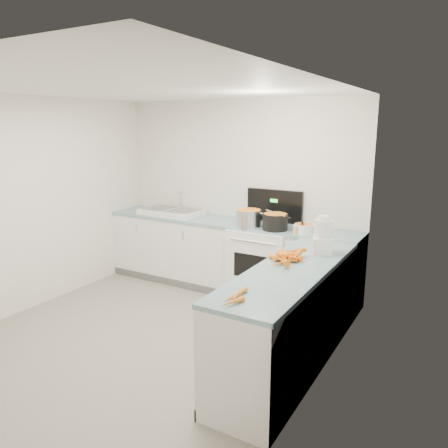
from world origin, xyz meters
The scene contains 19 objects.
floor centered at (0.00, 0.00, 0.00)m, with size 3.50×4.00×0.00m, color gray, non-canonical shape.
ceiling centered at (0.00, 0.00, 2.50)m, with size 3.50×4.00×0.00m, color silver, non-canonical shape.
wall_back centered at (0.00, 2.00, 1.25)m, with size 3.50×2.50×0.00m, color silver, non-canonical shape.
wall_left centered at (-1.75, 0.00, 1.25)m, with size 4.00×2.50×0.00m, color silver, non-canonical shape.
wall_right centered at (1.75, 0.00, 1.25)m, with size 4.00×2.50×0.00m, color silver, non-canonical shape.
counter_back centered at (0.00, 1.70, 0.47)m, with size 3.50×0.62×0.94m.
counter_right centered at (1.45, 0.30, 0.47)m, with size 0.62×2.20×0.94m.
stove centered at (0.55, 1.69, 0.47)m, with size 0.76×0.65×1.36m.
sink centered at (-0.90, 1.70, 0.98)m, with size 0.86×0.52×0.31m.
steel_pot centered at (0.40, 1.54, 1.04)m, with size 0.32×0.32×0.23m, color silver.
black_pot centered at (0.74, 1.55, 1.03)m, with size 0.30×0.30×0.22m, color black.
wooden_spoon centered at (0.74, 1.55, 1.15)m, with size 0.02×0.02×0.42m, color #AD7A47.
mixing_bowl centered at (1.10, 1.58, 0.99)m, with size 0.23×0.23×0.10m, color white.
extract_bottle centered at (1.10, 1.53, 1.00)m, with size 0.05×0.05×0.12m, color #593319.
spice_jar centered at (1.04, 1.47, 0.99)m, with size 0.05×0.05×0.09m, color #E5B266.
food_processor centered at (1.53, 0.90, 1.10)m, with size 0.25×0.27×0.37m.
carrot_pile centered at (1.32, 0.49, 0.98)m, with size 0.32×0.50×0.09m.
peeled_carrots centered at (1.36, -0.57, 0.96)m, with size 0.13×0.36×0.04m.
peelings centered at (-1.11, 1.71, 1.02)m, with size 0.22×0.23×0.01m.
Camera 1 is at (2.77, -3.16, 2.16)m, focal length 35.00 mm.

